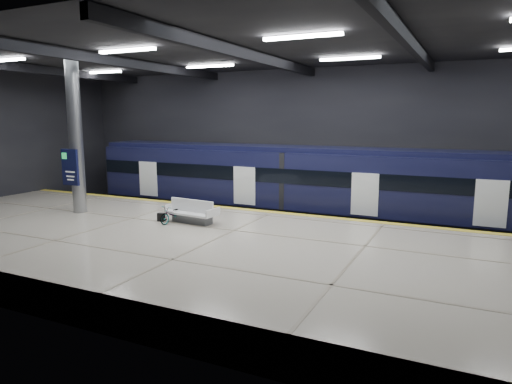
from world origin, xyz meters
The scene contains 10 objects.
ground centered at (0.00, 0.00, 0.00)m, with size 30.00×30.00×0.00m, color black.
room_shell centered at (0.00, 0.00, 5.72)m, with size 30.10×16.10×8.05m.
platform centered at (0.00, -2.50, 0.55)m, with size 30.00×11.00×1.10m, color beige.
safety_strip centered at (0.00, 2.75, 1.11)m, with size 30.00×0.40×0.01m, color yellow.
rails centered at (0.00, 5.50, 0.08)m, with size 30.00×1.52×0.16m.
train centered at (2.65, 5.50, 2.06)m, with size 29.40×2.84×3.79m.
bench centered at (-2.15, -0.63, 1.44)m, with size 2.29×1.14×0.98m.
bicycle centered at (-2.86, -0.97, 1.46)m, with size 0.48×1.38×0.73m, color #99999E.
pannier_bag centered at (-3.46, -0.97, 1.28)m, with size 0.30×0.18×0.35m, color black.
info_column centered at (-8.00, -1.03, 4.46)m, with size 0.90×0.78×6.90m.
Camera 1 is at (8.09, -16.00, 5.40)m, focal length 32.00 mm.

